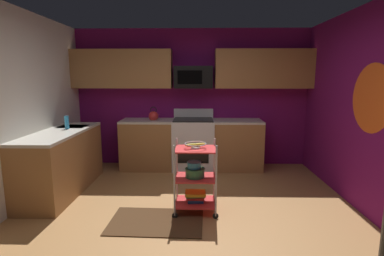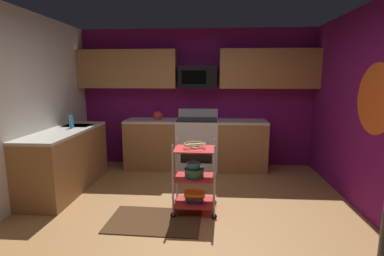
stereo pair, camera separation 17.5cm
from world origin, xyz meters
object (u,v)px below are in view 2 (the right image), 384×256
oven_range (197,143)px  mixing_bowl_small (193,165)px  mixing_bowl_large (194,172)px  book_stack (195,196)px  rolling_cart (195,177)px  fruit_bowl (195,145)px  kettle (158,116)px  dish_soap_bottle (71,122)px  microwave (198,77)px

oven_range → mixing_bowl_small: 1.83m
mixing_bowl_large → book_stack: 0.32m
mixing_bowl_large → book_stack: mixing_bowl_large is taller
rolling_cart → book_stack: 0.25m
oven_range → fruit_bowl: (0.06, -1.83, 0.40)m
kettle → dish_soap_bottle: bearing=-139.9°
fruit_bowl → microwave: bearing=91.9°
microwave → rolling_cart: size_ratio=0.77×
oven_range → mixing_bowl_large: oven_range is taller
oven_range → microwave: size_ratio=1.57×
microwave → kettle: bearing=-171.6°
microwave → mixing_bowl_small: 2.21m
fruit_bowl → kettle: 1.99m
rolling_cart → mixing_bowl_large: rolling_cart is taller
rolling_cart → mixing_bowl_small: size_ratio=5.03×
microwave → book_stack: bearing=-88.1°
fruit_bowl → mixing_bowl_large: size_ratio=1.08×
microwave → book_stack: microwave is taller
oven_range → book_stack: oven_range is taller
oven_range → dish_soap_bottle: 2.22m
mixing_bowl_small → microwave: bearing=91.4°
rolling_cart → fruit_bowl: 0.42m
oven_range → kettle: size_ratio=4.17×
rolling_cart → dish_soap_bottle: 2.22m
oven_range → kettle: bearing=-179.7°
fruit_bowl → mixing_bowl_large: (-0.01, 0.00, -0.36)m
mixing_bowl_small → mixing_bowl_large: bearing=-33.1°
rolling_cart → kettle: size_ratio=3.47×
oven_range → rolling_cart: oven_range is taller
mixing_bowl_large → mixing_bowl_small: bearing=146.9°
oven_range → mixing_bowl_large: 1.83m
rolling_cart → oven_range: bearing=92.0°
fruit_bowl → dish_soap_bottle: size_ratio=1.36×
fruit_bowl → kettle: size_ratio=1.03×
mixing_bowl_small → book_stack: 0.42m
rolling_cart → book_stack: bearing=-90.0°
mixing_bowl_large → mixing_bowl_small: mixing_bowl_small is taller
microwave → fruit_bowl: size_ratio=2.57×
book_stack → dish_soap_bottle: dish_soap_bottle is taller
mixing_bowl_large → kettle: 2.05m
fruit_bowl → mixing_bowl_large: fruit_bowl is taller
kettle → oven_range: bearing=0.3°
microwave → book_stack: size_ratio=2.64×
mixing_bowl_small → kettle: (-0.78, 1.82, 0.38)m
oven_range → dish_soap_bottle: bearing=-152.5°
book_stack → dish_soap_bottle: 2.29m
fruit_bowl → rolling_cart: bearing=76.0°
mixing_bowl_small → dish_soap_bottle: bearing=157.1°
kettle → mixing_bowl_small: bearing=-66.8°
dish_soap_bottle → oven_range: bearing=27.5°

